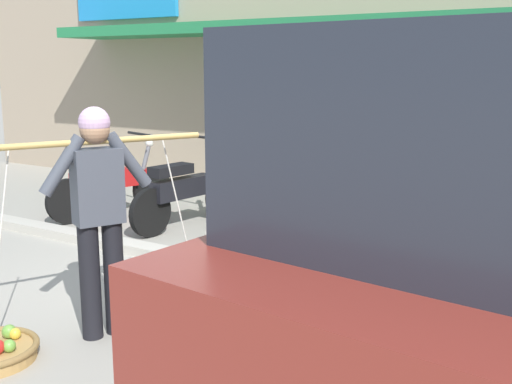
% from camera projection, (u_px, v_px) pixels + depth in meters
% --- Properties ---
extents(ground_plane, '(90.00, 90.00, 0.00)m').
position_uv_depth(ground_plane, '(177.00, 291.00, 5.57)').
color(ground_plane, '#9E998C').
extents(sidewalk_curb, '(20.00, 0.24, 0.10)m').
position_uv_depth(sidewalk_curb, '(222.00, 265.00, 6.14)').
color(sidewalk_curb, '#BAB4A5').
rests_on(sidewalk_curb, ground).
extents(fruit_vendor, '(0.75, 1.46, 1.70)m').
position_uv_depth(fruit_vendor, '(99.00, 207.00, 4.49)').
color(fruit_vendor, black).
rests_on(fruit_vendor, ground).
extents(fruit_basket_left_side, '(0.65, 0.65, 1.45)m').
position_uv_depth(fruit_basket_left_side, '(201.00, 304.00, 5.09)').
color(fruit_basket_left_side, '#B2894C').
rests_on(fruit_basket_left_side, ground).
extents(motorcycle_nearest_shop, '(0.69, 1.77, 1.09)m').
position_uv_depth(motorcycle_nearest_shop, '(109.00, 183.00, 8.24)').
color(motorcycle_nearest_shop, black).
rests_on(motorcycle_nearest_shop, ground).
extents(motorcycle_second_in_row, '(0.54, 1.81, 1.09)m').
position_uv_depth(motorcycle_second_in_row, '(186.00, 191.00, 7.70)').
color(motorcycle_second_in_row, black).
rests_on(motorcycle_second_in_row, ground).
extents(motorcycle_third_in_row, '(0.54, 1.82, 1.09)m').
position_uv_depth(motorcycle_third_in_row, '(275.00, 198.00, 7.34)').
color(motorcycle_third_in_row, black).
rests_on(motorcycle_third_in_row, ground).
extents(motorcycle_end_of_row, '(0.68, 1.77, 1.09)m').
position_uv_depth(motorcycle_end_of_row, '(358.00, 213.00, 6.57)').
color(motorcycle_end_of_row, black).
rests_on(motorcycle_end_of_row, ground).
extents(storefront_building, '(13.00, 6.00, 4.20)m').
position_uv_depth(storefront_building, '(345.00, 58.00, 11.34)').
color(storefront_building, tan).
rests_on(storefront_building, ground).
extents(wooden_crate, '(0.44, 0.36, 0.32)m').
position_uv_depth(wooden_crate, '(415.00, 236.00, 6.78)').
color(wooden_crate, olive).
rests_on(wooden_crate, ground).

